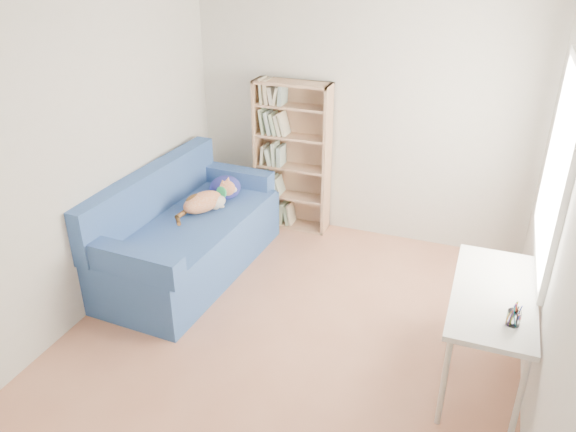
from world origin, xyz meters
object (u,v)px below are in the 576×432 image
at_px(desk, 493,301).
at_px(pen_cup, 514,316).
at_px(sofa, 186,234).
at_px(bookshelf, 292,163).

height_order(desk, pen_cup, pen_cup).
xyz_separation_m(sofa, desk, (2.76, -0.58, 0.31)).
bearing_deg(sofa, pen_cup, -14.57).
relative_size(bookshelf, pen_cup, 9.86).
height_order(sofa, pen_cup, sofa).
distance_m(bookshelf, pen_cup, 3.09).
bearing_deg(pen_cup, desk, 109.62).
relative_size(sofa, desk, 1.71).
distance_m(bookshelf, desk, 2.79).
height_order(sofa, desk, sofa).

